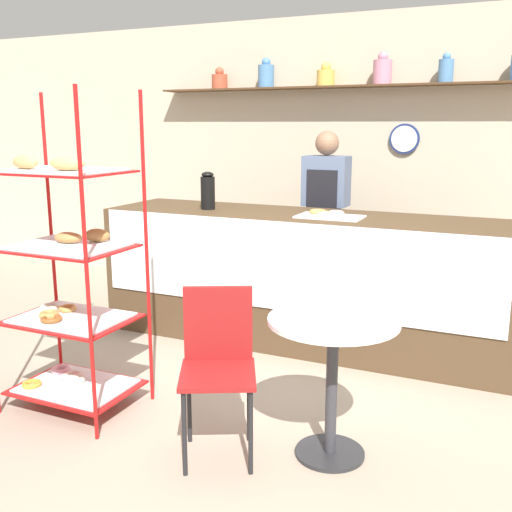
{
  "coord_description": "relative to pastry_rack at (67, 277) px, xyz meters",
  "views": [
    {
      "loc": [
        1.56,
        -2.95,
        1.7
      ],
      "look_at": [
        0.0,
        0.47,
        0.87
      ],
      "focal_mm": 42.0,
      "sensor_mm": 36.0,
      "label": 1
    }
  ],
  "objects": [
    {
      "name": "coffee_carafe",
      "position": [
        0.07,
        1.59,
        0.35
      ],
      "size": [
        0.12,
        0.12,
        0.3
      ],
      "color": "black",
      "rests_on": "display_counter"
    },
    {
      "name": "cafe_chair",
      "position": [
        1.04,
        -0.08,
        -0.29
      ],
      "size": [
        0.51,
        0.51,
        0.87
      ],
      "rotation": [
        0.0,
        0.0,
        6.75
      ],
      "color": "black",
      "rests_on": "ground_plane"
    },
    {
      "name": "person_worker",
      "position": [
        0.83,
        2.31,
        0.08
      ],
      "size": [
        0.38,
        0.23,
        1.64
      ],
      "color": "#282833",
      "rests_on": "ground_plane"
    },
    {
      "name": "display_counter",
      "position": [
        0.87,
        1.65,
        -0.31
      ],
      "size": [
        3.18,
        0.81,
        1.02
      ],
      "color": "#4C3823",
      "rests_on": "ground_plane"
    },
    {
      "name": "ground_plane",
      "position": [
        0.87,
        0.31,
        -0.82
      ],
      "size": [
        14.0,
        14.0,
        0.0
      ],
      "primitive_type": "plane",
      "color": "gray"
    },
    {
      "name": "donut_tray_counter",
      "position": [
        1.09,
        1.58,
        0.22
      ],
      "size": [
        0.48,
        0.29,
        0.05
      ],
      "color": "white",
      "rests_on": "display_counter"
    },
    {
      "name": "pastry_rack",
      "position": [
        0.0,
        0.0,
        0.0
      ],
      "size": [
        0.76,
        0.56,
        1.89
      ],
      "color": "#B71414",
      "rests_on": "ground_plane"
    },
    {
      "name": "cafe_table",
      "position": [
        1.6,
        0.11,
        -0.26
      ],
      "size": [
        0.66,
        0.66,
        0.75
      ],
      "color": "#262628",
      "rests_on": "ground_plane"
    },
    {
      "name": "back_wall",
      "position": [
        0.87,
        3.06,
        0.55
      ],
      "size": [
        10.0,
        0.3,
        2.7
      ],
      "color": "beige",
      "rests_on": "ground_plane"
    }
  ]
}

